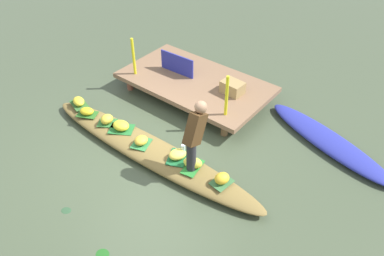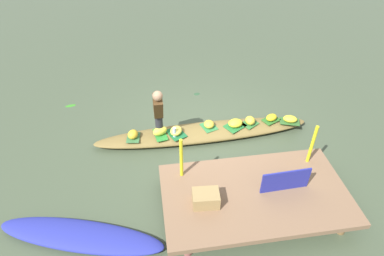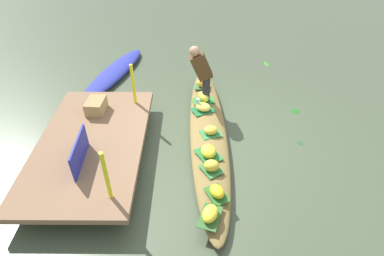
# 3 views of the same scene
# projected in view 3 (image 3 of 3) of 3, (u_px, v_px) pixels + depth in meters

# --- Properties ---
(canal_water) EXTENTS (40.00, 40.00, 0.00)m
(canal_water) POSITION_uv_depth(u_px,v_px,m) (208.00, 138.00, 6.11)
(canal_water) COLOR #434F39
(canal_water) RESTS_ON ground
(dock_platform) EXTENTS (3.20, 1.80, 0.37)m
(dock_platform) POSITION_uv_depth(u_px,v_px,m) (91.00, 144.00, 5.50)
(dock_platform) COLOR #805F45
(dock_platform) RESTS_ON ground
(vendor_boat) EXTENTS (4.79, 0.80, 0.22)m
(vendor_boat) POSITION_uv_depth(u_px,v_px,m) (208.00, 134.00, 6.04)
(vendor_boat) COLOR olive
(vendor_boat) RESTS_ON ground
(moored_boat) EXTENTS (2.82, 1.39, 0.18)m
(moored_boat) POSITION_uv_depth(u_px,v_px,m) (114.00, 73.00, 7.97)
(moored_boat) COLOR #283098
(moored_boat) RESTS_ON ground
(leaf_mat_0) EXTENTS (0.55, 0.51, 0.01)m
(leaf_mat_0) POSITION_uv_depth(u_px,v_px,m) (208.00, 155.00, 5.42)
(leaf_mat_0) COLOR #256D31
(leaf_mat_0) RESTS_ON vendor_boat
(banana_bunch_0) EXTENTS (0.36, 0.31, 0.17)m
(banana_bunch_0) POSITION_uv_depth(u_px,v_px,m) (208.00, 151.00, 5.36)
(banana_bunch_0) COLOR yellow
(banana_bunch_0) RESTS_ON vendor_boat
(leaf_mat_1) EXTENTS (0.46, 0.52, 0.01)m
(leaf_mat_1) POSITION_uv_depth(u_px,v_px,m) (203.00, 110.00, 6.45)
(leaf_mat_1) COLOR #1B6133
(leaf_mat_1) RESTS_ON vendor_boat
(banana_bunch_1) EXTENTS (0.35, 0.38, 0.15)m
(banana_bunch_1) POSITION_uv_depth(u_px,v_px,m) (203.00, 107.00, 6.41)
(banana_bunch_1) COLOR #F9DD52
(banana_bunch_1) RESTS_ON vendor_boat
(leaf_mat_2) EXTENTS (0.44, 0.42, 0.01)m
(leaf_mat_2) POSITION_uv_depth(u_px,v_px,m) (211.00, 169.00, 5.14)
(leaf_mat_2) COLOR #316F32
(leaf_mat_2) RESTS_ON vendor_boat
(banana_bunch_2) EXTENTS (0.22, 0.25, 0.18)m
(banana_bunch_2) POSITION_uv_depth(u_px,v_px,m) (212.00, 166.00, 5.09)
(banana_bunch_2) COLOR gold
(banana_bunch_2) RESTS_ON vendor_boat
(leaf_mat_3) EXTENTS (0.50, 0.39, 0.01)m
(leaf_mat_3) POSITION_uv_depth(u_px,v_px,m) (210.00, 217.00, 4.43)
(leaf_mat_3) COLOR #32602B
(leaf_mat_3) RESTS_ON vendor_boat
(banana_bunch_3) EXTENTS (0.36, 0.30, 0.14)m
(banana_bunch_3) POSITION_uv_depth(u_px,v_px,m) (210.00, 214.00, 4.38)
(banana_bunch_3) COLOR yellow
(banana_bunch_3) RESTS_ON vendor_boat
(leaf_mat_4) EXTENTS (0.39, 0.43, 0.01)m
(leaf_mat_4) POSITION_uv_depth(u_px,v_px,m) (211.00, 133.00, 5.87)
(leaf_mat_4) COLOR #317D40
(leaf_mat_4) RESTS_ON vendor_boat
(banana_bunch_4) EXTENTS (0.23, 0.26, 0.15)m
(banana_bunch_4) POSITION_uv_depth(u_px,v_px,m) (211.00, 130.00, 5.82)
(banana_bunch_4) COLOR gold
(banana_bunch_4) RESTS_ON vendor_boat
(leaf_mat_5) EXTENTS (0.31, 0.48, 0.01)m
(leaf_mat_5) POSITION_uv_depth(u_px,v_px,m) (203.00, 101.00, 6.72)
(leaf_mat_5) COLOR #298130
(leaf_mat_5) RESTS_ON vendor_boat
(banana_bunch_5) EXTENTS (0.37, 0.30, 0.20)m
(banana_bunch_5) POSITION_uv_depth(u_px,v_px,m) (204.00, 97.00, 6.66)
(banana_bunch_5) COLOR yellow
(banana_bunch_5) RESTS_ON vendor_boat
(leaf_mat_6) EXTENTS (0.31, 0.38, 0.01)m
(leaf_mat_6) POSITION_uv_depth(u_px,v_px,m) (202.00, 87.00, 7.17)
(leaf_mat_6) COLOR #396E3D
(leaf_mat_6) RESTS_ON vendor_boat
(banana_bunch_6) EXTENTS (0.29, 0.31, 0.18)m
(banana_bunch_6) POSITION_uv_depth(u_px,v_px,m) (202.00, 83.00, 7.12)
(banana_bunch_6) COLOR yellow
(banana_bunch_6) RESTS_ON vendor_boat
(leaf_mat_7) EXTENTS (0.46, 0.40, 0.01)m
(leaf_mat_7) POSITION_uv_depth(u_px,v_px,m) (217.00, 194.00, 4.74)
(leaf_mat_7) COLOR #2C6424
(leaf_mat_7) RESTS_ON vendor_boat
(banana_bunch_7) EXTENTS (0.33, 0.30, 0.14)m
(banana_bunch_7) POSITION_uv_depth(u_px,v_px,m) (217.00, 191.00, 4.69)
(banana_bunch_7) COLOR yellow
(banana_bunch_7) RESTS_ON vendor_boat
(vendor_person) EXTENTS (0.20, 0.47, 1.22)m
(vendor_person) POSITION_uv_depth(u_px,v_px,m) (202.00, 71.00, 6.30)
(vendor_person) COLOR #28282D
(vendor_person) RESTS_ON vendor_boat
(water_bottle) EXTENTS (0.07, 0.07, 0.24)m
(water_bottle) POSITION_uv_depth(u_px,v_px,m) (198.00, 104.00, 6.42)
(water_bottle) COLOR silver
(water_bottle) RESTS_ON vendor_boat
(market_banner) EXTENTS (0.86, 0.06, 0.44)m
(market_banner) POSITION_uv_depth(u_px,v_px,m) (80.00, 152.00, 4.94)
(market_banner) COLOR navy
(market_banner) RESTS_ON dock_platform
(railing_post_west) EXTENTS (0.06, 0.06, 0.84)m
(railing_post_west) POSITION_uv_depth(u_px,v_px,m) (106.00, 176.00, 4.26)
(railing_post_west) COLOR yellow
(railing_post_west) RESTS_ON dock_platform
(railing_post_east) EXTENTS (0.06, 0.06, 0.84)m
(railing_post_east) POSITION_uv_depth(u_px,v_px,m) (133.00, 84.00, 6.15)
(railing_post_east) COLOR yellow
(railing_post_east) RESTS_ON dock_platform
(produce_crate) EXTENTS (0.46, 0.35, 0.25)m
(produce_crate) POSITION_uv_depth(u_px,v_px,m) (96.00, 106.00, 6.09)
(produce_crate) COLOR #9B7E4D
(produce_crate) RESTS_ON dock_platform
(drifting_plant_0) EXTENTS (0.20, 0.18, 0.01)m
(drifting_plant_0) POSITION_uv_depth(u_px,v_px,m) (300.00, 143.00, 6.00)
(drifting_plant_0) COLOR #2C4C30
(drifting_plant_0) RESTS_ON ground
(drifting_plant_1) EXTENTS (0.27, 0.15, 0.01)m
(drifting_plant_1) POSITION_uv_depth(u_px,v_px,m) (266.00, 64.00, 8.54)
(drifting_plant_1) COLOR #358924
(drifting_plant_1) RESTS_ON ground
(drifting_plant_2) EXTENTS (0.21, 0.18, 0.01)m
(drifting_plant_2) POSITION_uv_depth(u_px,v_px,m) (295.00, 111.00, 6.80)
(drifting_plant_2) COLOR #1F5C1E
(drifting_plant_2) RESTS_ON ground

